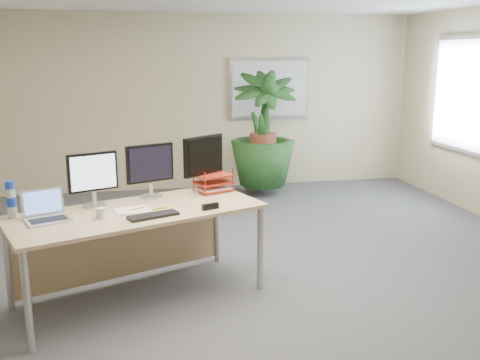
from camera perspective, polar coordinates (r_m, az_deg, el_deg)
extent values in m
plane|color=#49494E|center=(4.87, 0.85, -11.98)|extent=(8.00, 8.00, 0.00)
cube|color=#BFB187|center=(8.39, -4.97, 8.22)|extent=(7.00, 0.04, 2.70)
cube|color=#BBBCC1|center=(8.56, 3.15, 9.69)|extent=(1.30, 0.03, 0.95)
cube|color=silver|center=(8.55, 3.18, 9.68)|extent=(1.20, 0.01, 0.85)
cube|color=#BBBCC1|center=(7.96, 22.54, 8.45)|extent=(0.03, 1.30, 1.55)
cube|color=white|center=(7.95, 22.42, 8.46)|extent=(0.01, 1.20, 1.45)
cube|color=tan|center=(4.58, -10.90, -3.36)|extent=(2.26, 1.57, 0.03)
cube|color=tan|center=(5.07, -12.45, -6.57)|extent=(1.86, 0.74, 0.65)
cylinder|color=#B5B5BA|center=(4.11, -21.74, -12.00)|extent=(0.05, 0.05, 0.77)
cylinder|color=#B5B5BA|center=(4.82, 2.19, -7.28)|extent=(0.05, 0.05, 0.77)
cylinder|color=#B5B5BA|center=(4.83, -23.58, -8.41)|extent=(0.05, 0.05, 0.77)
cylinder|color=#B5B5BA|center=(5.44, -2.51, -4.86)|extent=(0.05, 0.05, 0.77)
imported|color=#153A16|center=(7.99, 2.45, 3.67)|extent=(0.89, 0.89, 1.50)
cylinder|color=#B5B5BA|center=(4.75, -15.23, -2.66)|extent=(0.19, 0.19, 0.02)
cylinder|color=#B5B5BA|center=(4.74, -15.28, -1.88)|extent=(0.04, 0.04, 0.12)
cube|color=black|center=(4.68, -15.45, 0.84)|extent=(0.41, 0.19, 0.33)
cube|color=white|center=(4.66, -15.36, 0.79)|extent=(0.36, 0.14, 0.29)
cylinder|color=#B5B5BA|center=(4.95, -9.45, -1.75)|extent=(0.20, 0.20, 0.02)
cylinder|color=#B5B5BA|center=(4.93, -9.48, -0.96)|extent=(0.04, 0.04, 0.12)
cube|color=black|center=(4.88, -9.59, 1.79)|extent=(0.43, 0.20, 0.34)
cube|color=black|center=(4.85, -9.47, 1.74)|extent=(0.38, 0.15, 0.30)
cylinder|color=#B5B5BA|center=(5.13, -3.87, -1.05)|extent=(0.22, 0.22, 0.02)
cylinder|color=#B5B5BA|center=(5.11, -3.88, -0.23)|extent=(0.04, 0.04, 0.13)
cube|color=black|center=(5.06, -3.93, 2.64)|extent=(0.41, 0.32, 0.37)
cube|color=black|center=(5.04, -3.71, 2.60)|extent=(0.35, 0.27, 0.33)
cube|color=silver|center=(4.45, -19.79, -4.07)|extent=(0.39, 0.33, 0.02)
cube|color=black|center=(4.44, -19.77, -3.98)|extent=(0.31, 0.24, 0.00)
cube|color=silver|center=(4.56, -20.32, -2.19)|extent=(0.32, 0.17, 0.21)
cube|color=#6395FF|center=(4.55, -20.30, -2.21)|extent=(0.28, 0.14, 0.17)
cube|color=black|center=(4.36, -9.24, -3.76)|extent=(0.43, 0.28, 0.02)
cylinder|color=silver|center=(4.40, -14.60, -3.44)|extent=(0.08, 0.08, 0.08)
torus|color=silver|center=(4.40, -15.15, -3.46)|extent=(0.06, 0.03, 0.06)
cube|color=silver|center=(4.55, -11.36, -3.20)|extent=(0.32, 0.27, 0.01)
cylinder|color=orange|center=(4.56, -10.86, -3.00)|extent=(0.12, 0.08, 0.01)
cylinder|color=yellow|center=(4.58, -8.50, -2.96)|extent=(0.12, 0.06, 0.02)
cylinder|color=silver|center=(4.64, -23.20, -2.27)|extent=(0.08, 0.08, 0.24)
cylinder|color=#193CBF|center=(4.61, -23.37, -0.47)|extent=(0.07, 0.07, 0.06)
cylinder|color=#193CBF|center=(4.64, -23.21, -2.14)|extent=(0.08, 0.08, 0.08)
cube|color=maroon|center=(5.12, -2.88, -1.02)|extent=(0.40, 0.35, 0.02)
cube|color=maroon|center=(5.10, -2.89, -0.25)|extent=(0.40, 0.35, 0.02)
cube|color=maroon|center=(5.08, -2.90, 0.52)|extent=(0.40, 0.35, 0.02)
cube|color=silver|center=(5.11, -2.88, -0.86)|extent=(0.36, 0.32, 0.02)
cube|color=black|center=(4.52, -3.19, -2.84)|extent=(0.15, 0.09, 0.05)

